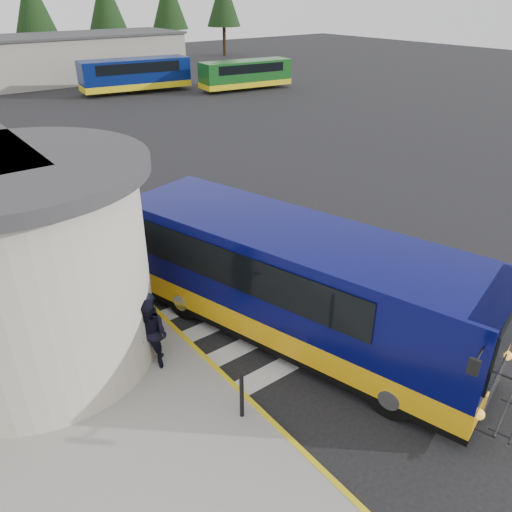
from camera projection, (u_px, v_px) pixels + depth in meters
ground at (282, 278)px, 15.60m from camera, size 140.00×140.00×0.00m
curb_strip at (107, 265)px, 16.18m from camera, size 0.12×34.00×0.16m
crosswalk at (286, 294)px, 14.77m from camera, size 8.00×5.35×0.01m
depot_building at (45, 59)px, 47.18m from camera, size 26.40×8.40×4.20m
tree_line at (14, 2)px, 50.72m from camera, size 58.40×4.40×10.00m
transit_bus at (297, 287)px, 12.45m from camera, size 5.68×10.72×2.94m
pedestrian_a at (151, 325)px, 11.68m from camera, size 0.66×0.76×1.75m
pedestrian_b at (150, 335)px, 11.33m from camera, size 1.04×1.09×1.77m
bollard at (242, 396)px, 10.11m from camera, size 0.09×0.09×1.08m
far_bus_a at (135, 74)px, 42.83m from camera, size 9.52×3.85×2.39m
far_bus_b at (246, 73)px, 44.08m from camera, size 8.46×3.32×2.12m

